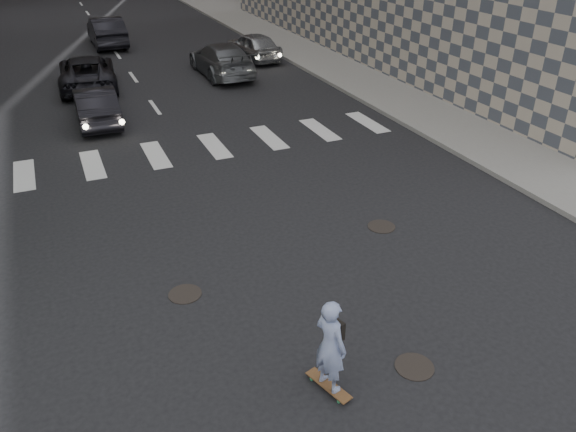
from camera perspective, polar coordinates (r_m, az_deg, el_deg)
name	(u,v)px	position (r m, az deg, el deg)	size (l,w,h in m)	color
ground	(295,303)	(11.66, 0.72, -8.87)	(160.00, 160.00, 0.00)	black
sidewalk_right	(383,45)	(34.51, 9.61, 16.73)	(13.00, 80.00, 0.15)	gray
manhole_a	(414,367)	(10.52, 12.72, -14.70)	(0.70, 0.70, 0.02)	black
manhole_b	(185,294)	(12.09, -10.42, -7.80)	(0.70, 0.70, 0.02)	black
manhole_c	(381,227)	(14.47, 9.47, -1.06)	(0.70, 0.70, 0.02)	black
skateboarder	(331,345)	(9.28, 4.34, -12.97)	(0.59, 0.95, 1.84)	brown
traffic_car_a	(96,105)	(22.40, -18.93, 10.61)	(1.43, 4.11, 1.36)	black
traffic_car_b	(221,59)	(27.94, -6.78, 15.52)	(2.12, 5.21, 1.51)	#575A5F
traffic_car_c	(87,72)	(27.22, -19.74, 13.62)	(2.35, 5.09, 1.42)	black
traffic_car_d	(253,46)	(30.88, -3.55, 16.85)	(1.68, 4.17, 1.42)	#A4A6AB
traffic_car_e	(107,31)	(35.70, -17.95, 17.42)	(1.73, 4.97, 1.64)	black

